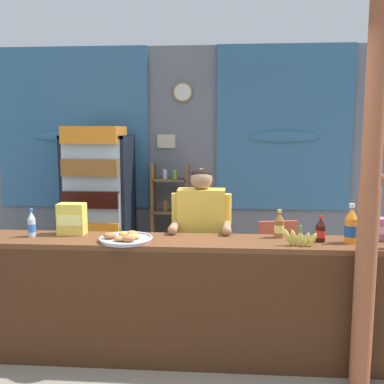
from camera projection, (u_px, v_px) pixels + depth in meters
The scene contains 16 objects.
ground_plane at pixel (176, 317), 4.38m from camera, with size 7.68×7.68×0.00m, color gray.
back_wall_curtained at pixel (187, 153), 5.96m from camera, with size 5.72×0.22×2.89m.
stall_counter at pixel (179, 292), 3.42m from camera, with size 3.84×0.46×0.97m.
timber_post at pixel (370, 196), 2.98m from camera, with size 0.17×0.14×2.89m.
drink_fridge at pixel (98, 194), 5.51m from camera, with size 0.78×0.76×1.86m.
bottle_shelf_rack at pixel (170, 215), 5.79m from camera, with size 0.48×0.28×1.39m.
plastic_lawn_chair at pixel (274, 251), 4.90m from camera, with size 0.51×0.51×0.86m.
shopkeeper at pixel (201, 231), 3.89m from camera, with size 0.52×0.42×1.50m.
soda_bottle_orange_soda at pixel (351, 226), 3.35m from camera, with size 0.10×0.10×0.30m.
soda_bottle_water at pixel (32, 225), 3.56m from camera, with size 0.06×0.06×0.23m.
soda_bottle_cola at pixel (321, 231), 3.40m from camera, with size 0.07×0.07×0.20m.
soda_bottle_iced_tea at pixel (279, 226), 3.53m from camera, with size 0.08×0.08×0.23m.
snack_box_wafer at pixel (383, 229), 3.45m from camera, with size 0.18×0.11×0.17m.
snack_box_instant_noodle at pixel (72, 219), 3.64m from camera, with size 0.22×0.13×0.25m.
pastry_tray at pixel (125, 238), 3.43m from camera, with size 0.41×0.41×0.06m.
banana_bunch at pixel (300, 238), 3.28m from camera, with size 0.26×0.06×0.16m.
Camera 1 is at (0.47, -2.96, 1.83)m, focal length 41.67 mm.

